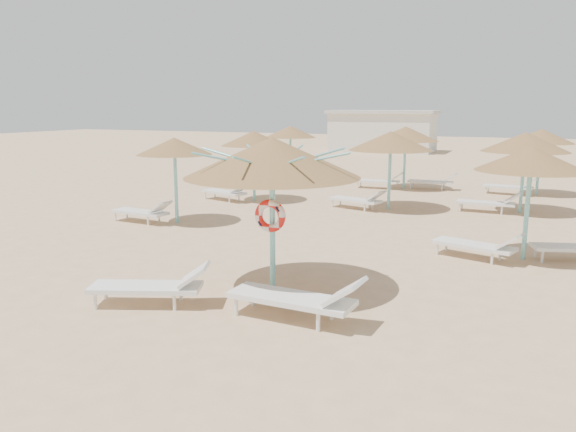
% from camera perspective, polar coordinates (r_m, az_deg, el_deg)
% --- Properties ---
extents(ground, '(120.00, 120.00, 0.00)m').
position_cam_1_polar(ground, '(11.40, -3.70, -7.17)').
color(ground, tan).
rests_on(ground, ground).
extents(main_palapa, '(3.35, 3.35, 3.01)m').
position_cam_1_polar(main_palapa, '(10.61, -1.63, 5.93)').
color(main_palapa, '#7ACFD3').
rests_on(main_palapa, ground).
extents(lounger_main_a, '(2.24, 1.38, 0.78)m').
position_cam_1_polar(lounger_main_a, '(10.54, -13.50, -6.88)').
color(lounger_main_a, white).
rests_on(lounger_main_a, ground).
extents(lounger_main_b, '(2.38, 0.84, 0.85)m').
position_cam_1_polar(lounger_main_b, '(9.53, 1.17, -8.30)').
color(lounger_main_b, white).
rests_on(lounger_main_b, ground).
extents(palapa_field, '(19.08, 13.41, 2.72)m').
position_cam_1_polar(palapa_field, '(20.29, 13.43, 7.22)').
color(palapa_field, '#7ACFD3').
rests_on(palapa_field, ground).
extents(service_hut, '(8.40, 4.40, 3.25)m').
position_cam_1_polar(service_hut, '(46.00, 9.60, 8.54)').
color(service_hut, silver).
rests_on(service_hut, ground).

